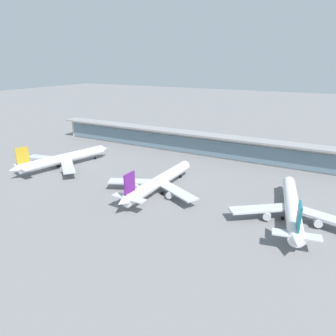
{
  "coord_description": "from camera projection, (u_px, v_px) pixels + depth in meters",
  "views": [
    {
      "loc": [
        76.42,
        -120.96,
        62.75
      ],
      "look_at": [
        0.0,
        17.37,
        8.12
      ],
      "focal_mm": 33.1,
      "sensor_mm": 36.0,
      "label": 1
    }
  ],
  "objects": [
    {
      "name": "airliner_centre_stand",
      "position": [
        158.0,
        182.0,
        155.06
      ],
      "size": [
        51.0,
        66.21,
        17.65
      ],
      "color": "white",
      "rests_on": "ground"
    },
    {
      "name": "service_truck_near_nose_yellow",
      "position": [
        44.0,
        160.0,
        202.16
      ],
      "size": [
        7.56,
        7.78,
        2.95
      ],
      "color": "yellow",
      "rests_on": "ground"
    },
    {
      "name": "airliner_right_stand",
      "position": [
        292.0,
        207.0,
        128.27
      ],
      "size": [
        50.03,
        65.91,
        17.65
      ],
      "color": "white",
      "rests_on": "ground"
    },
    {
      "name": "terminal_building",
      "position": [
        209.0,
        144.0,
        216.25
      ],
      "size": [
        258.63,
        12.8,
        15.2
      ],
      "color": "beige",
      "rests_on": "ground"
    },
    {
      "name": "ground_plane",
      "position": [
        151.0,
        193.0,
        155.49
      ],
      "size": [
        1200.0,
        1200.0,
        0.0
      ],
      "primitive_type": "plane",
      "color": "slate"
    },
    {
      "name": "airliner_left_stand",
      "position": [
        62.0,
        159.0,
        191.17
      ],
      "size": [
        49.55,
        65.52,
        17.65
      ],
      "color": "white",
      "rests_on": "ground"
    },
    {
      "name": "service_truck_under_wing_grey",
      "position": [
        135.0,
        195.0,
        151.44
      ],
      "size": [
        2.94,
        1.83,
        2.05
      ],
      "color": "gray",
      "rests_on": "ground"
    }
  ]
}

